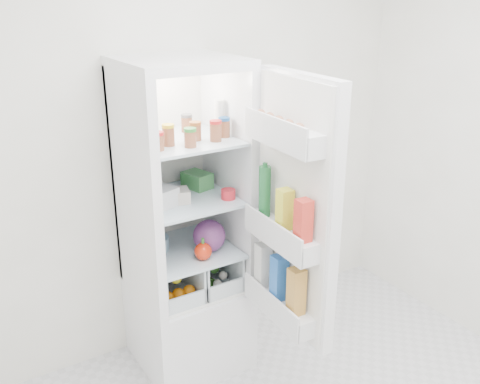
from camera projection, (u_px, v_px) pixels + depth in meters
room_walls at (381, 149)px, 1.88m from camera, size 3.02×3.02×2.61m
refrigerator at (183, 257)px, 3.10m from camera, size 0.60×0.60×1.80m
shelf_low at (187, 249)px, 3.02m from camera, size 0.49×0.53×0.01m
shelf_mid at (185, 199)px, 2.91m from camera, size 0.49×0.53×0.02m
shelf_top at (183, 140)px, 2.79m from camera, size 0.49×0.53×0.02m
crisper_left at (169, 275)px, 3.01m from camera, size 0.23×0.46×0.22m
crisper_right at (207, 264)px, 3.13m from camera, size 0.23×0.46×0.22m
condiment_jars at (186, 133)px, 2.72m from camera, size 0.46×0.34×0.08m
squeeze_bottle at (219, 117)px, 2.86m from camera, size 0.05×0.05×0.18m
tub_white at (159, 197)px, 2.78m from camera, size 0.19×0.19×0.10m
tub_cream at (178, 196)px, 2.83m from camera, size 0.14×0.14×0.07m
tin_red at (228, 194)px, 2.88m from camera, size 0.10×0.10×0.05m
foil_tray at (154, 194)px, 2.90m from camera, size 0.19×0.16×0.04m
tub_green at (197, 180)px, 3.03m from camera, size 0.15×0.18×0.09m
red_cabbage at (209, 236)px, 2.96m from camera, size 0.18×0.18×0.18m
bell_pepper at (203, 251)px, 2.88m from camera, size 0.10×0.10×0.10m
mushroom_bowl at (154, 244)px, 2.99m from camera, size 0.21×0.21×0.08m
citrus_pile at (172, 284)px, 2.96m from camera, size 0.20×0.24×0.16m
veg_pile at (208, 271)px, 3.14m from camera, size 0.16×0.30×0.10m
fridge_door at (291, 216)px, 2.58m from camera, size 0.20×0.60×1.30m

